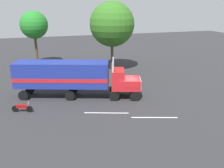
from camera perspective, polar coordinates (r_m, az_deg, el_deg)
ground_plane at (r=28.25m, az=3.24°, el=-3.08°), size 120.00×120.00×0.00m
lane_stripe_near at (r=24.19m, az=-1.32°, el=-6.82°), size 4.21×1.59×0.01m
lane_stripe_mid at (r=23.61m, az=9.96°, el=-7.77°), size 4.23×1.52×0.01m
semi_truck at (r=27.84m, az=-9.45°, el=1.87°), size 14.19×7.00×4.50m
person_bystander at (r=30.76m, az=-7.72°, el=0.35°), size 0.34×0.45×1.63m
parked_car at (r=35.21m, az=-8.60°, el=2.46°), size 4.75×3.28×1.57m
motorcycle at (r=25.81m, az=-20.40°, el=-5.22°), size 2.02×0.80×1.12m
tree_left at (r=44.21m, az=-17.90°, el=13.05°), size 4.67×4.67×9.30m
tree_center at (r=38.75m, az=0.01°, el=13.90°), size 6.99×6.99×10.83m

